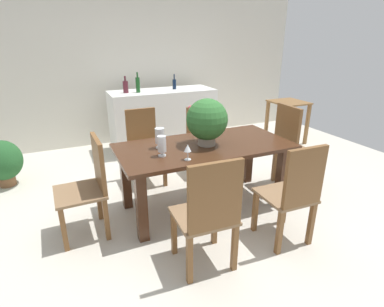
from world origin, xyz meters
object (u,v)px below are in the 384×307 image
Objects in this scene: kitchen_counter at (163,119)px; wine_bottle_clear at (138,85)px; flower_centerpiece at (207,120)px; crystal_vase_left at (162,145)px; chair_foot_end at (291,144)px; chair_far_right at (202,136)px; potted_plant_floor at (3,161)px; dining_table at (204,156)px; chair_near_right at (294,192)px; chair_near_left at (209,211)px; wine_bottle_green at (126,87)px; side_table at (288,112)px; wine_bottle_dark at (174,84)px; crystal_vase_center_near at (160,137)px; wine_glass at (188,149)px; chair_head_end at (90,182)px; chair_far_left at (144,143)px.

wine_bottle_clear is (-0.42, -0.05, 0.62)m from kitchen_counter.
flower_centerpiece is 2.44× the size of crystal_vase_left.
chair_foot_end reaches higher than chair_far_right.
potted_plant_floor is at bearing 134.44° from crystal_vase_left.
potted_plant_floor is (-2.13, 1.51, -0.28)m from dining_table.
crystal_vase_left is at bearing -99.06° from wine_bottle_clear.
chair_near_right is 0.57× the size of kitchen_counter.
dining_table is 1.21m from chair_foot_end.
chair_near_left is 0.95× the size of chair_foot_end.
wine_bottle_green is (0.06, 3.01, 0.54)m from chair_near_left.
kitchen_counter is 2.32× the size of side_table.
wine_bottle_dark is at bearing -89.38° from chair_near_right.
crystal_vase_center_near is 2.24m from potted_plant_floor.
wine_bottle_dark is (0.99, 2.23, 0.23)m from crystal_vase_left.
chair_near_left is at bearing -114.09° from chair_far_right.
wine_bottle_green is at bearing 100.44° from flower_centerpiece.
wine_bottle_green is 0.35× the size of side_table.
wine_bottle_clear is (0.16, 2.34, 0.27)m from wine_glass.
side_table is at bearing 32.96° from wine_glass.
crystal_vase_left is at bearing -103.66° from crystal_vase_center_near.
chair_near_left reaches higher than dining_table.
dining_table is 1.02m from chair_far_right.
wine_bottle_dark is 0.33× the size of side_table.
wine_glass is at bearing -103.41° from kitchen_counter.
wine_bottle_dark is at bearing 77.55° from dining_table.
chair_head_end is 0.55× the size of kitchen_counter.
crystal_vase_left is (-0.10, 0.81, 0.30)m from chair_near_left.
flower_centerpiece is (-0.40, -0.93, 0.50)m from chair_far_right.
side_table is (2.15, -0.63, 0.07)m from kitchen_counter.
chair_near_left reaches higher than crystal_vase_left.
kitchen_counter is (0.71, 1.98, -0.37)m from crystal_vase_center_near.
chair_far_right is (0.00, 1.86, -0.03)m from chair_near_right.
crystal_vase_center_near reaches higher than wine_glass.
wine_bottle_green reaches higher than wine_glass.
chair_far_left is 1.12m from crystal_vase_left.
chair_foot_end is 1.42× the size of side_table.
chair_near_right is at bearing -89.88° from chair_far_right.
chair_far_left is at bearing -169.58° from side_table.
chair_near_left is 0.84m from chair_near_right.
chair_near_left is 1.05× the size of chair_far_left.
chair_far_right is 2.04m from side_table.
chair_near_left reaches higher than chair_head_end.
wine_bottle_green is at bearing 86.96° from chair_far_left.
chair_far_right is at bearing 117.52° from chair_head_end.
chair_foot_end is 2.29m from kitchen_counter.
crystal_vase_center_near is 1.99m from wine_bottle_green.
chair_foot_end is at bearing -65.02° from kitchen_counter.
side_table is at bearing -12.73° from wine_bottle_green.
chair_head_end is at bearing -58.59° from potted_plant_floor.
kitchen_counter is 2.85× the size of potted_plant_floor.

